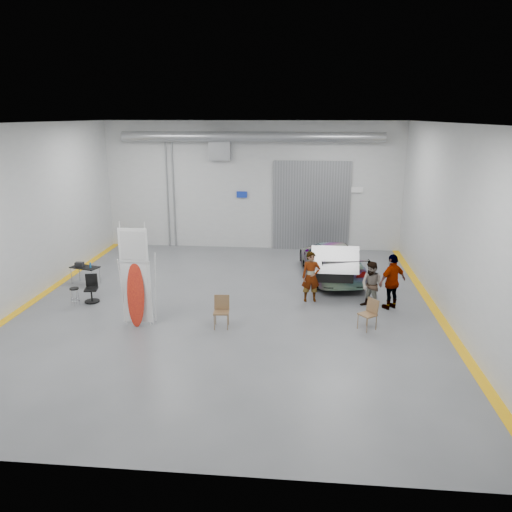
# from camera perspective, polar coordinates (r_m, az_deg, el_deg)

# --- Properties ---
(ground) EXTENTS (16.00, 16.00, 0.00)m
(ground) POSITION_cam_1_polar(r_m,az_deg,el_deg) (16.82, -3.16, -5.96)
(ground) COLOR #56595D
(ground) RESTS_ON ground
(room_shell) EXTENTS (14.02, 16.18, 6.01)m
(room_shell) POSITION_cam_1_polar(r_m,az_deg,el_deg) (17.92, -1.54, 8.91)
(room_shell) COLOR #B6B8BB
(room_shell) RESTS_ON ground
(sedan_car) EXTENTS (2.74, 5.16, 1.42)m
(sedan_car) POSITION_cam_1_polar(r_m,az_deg,el_deg) (19.94, 8.61, -0.44)
(sedan_car) COLOR white
(sedan_car) RESTS_ON ground
(person_a) EXTENTS (0.70, 0.52, 1.77)m
(person_a) POSITION_cam_1_polar(r_m,az_deg,el_deg) (17.23, 6.30, -2.37)
(person_a) COLOR #89634B
(person_a) RESTS_ON ground
(person_b) EXTENTS (0.99, 0.95, 1.60)m
(person_b) POSITION_cam_1_polar(r_m,az_deg,el_deg) (16.95, 13.10, -3.30)
(person_b) COLOR teal
(person_b) RESTS_ON ground
(person_c) EXTENTS (1.15, 0.99, 1.88)m
(person_c) POSITION_cam_1_polar(r_m,az_deg,el_deg) (17.06, 15.31, -2.84)
(person_c) COLOR brown
(person_c) RESTS_ON ground
(surfboard_display) EXTENTS (0.92, 0.27, 3.24)m
(surfboard_display) POSITION_cam_1_polar(r_m,az_deg,el_deg) (15.42, -13.59, -3.25)
(surfboard_display) COLOR white
(surfboard_display) RESTS_ON ground
(folding_chair_near) EXTENTS (0.49, 0.51, 0.97)m
(folding_chair_near) POSITION_cam_1_polar(r_m,az_deg,el_deg) (15.26, -3.96, -7.08)
(folding_chair_near) COLOR brown
(folding_chair_near) RESTS_ON ground
(folding_chair_far) EXTENTS (0.61, 0.71, 0.94)m
(folding_chair_far) POSITION_cam_1_polar(r_m,az_deg,el_deg) (15.47, 12.57, -7.17)
(folding_chair_far) COLOR brown
(folding_chair_far) RESTS_ON ground
(shop_stool) EXTENTS (0.32, 0.32, 0.62)m
(shop_stool) POSITION_cam_1_polar(r_m,az_deg,el_deg) (17.99, -19.99, -4.40)
(shop_stool) COLOR black
(shop_stool) RESTS_ON ground
(work_table) EXTENTS (1.17, 0.81, 0.87)m
(work_table) POSITION_cam_1_polar(r_m,az_deg,el_deg) (20.08, -19.12, -1.17)
(work_table) COLOR gray
(work_table) RESTS_ON ground
(office_chair) EXTENTS (0.51, 0.52, 0.95)m
(office_chair) POSITION_cam_1_polar(r_m,az_deg,el_deg) (18.12, -18.24, -3.72)
(office_chair) COLOR black
(office_chair) RESTS_ON ground
(trunk_lid) EXTENTS (1.66, 1.01, 0.04)m
(trunk_lid) POSITION_cam_1_polar(r_m,az_deg,el_deg) (17.63, 9.07, -0.15)
(trunk_lid) COLOR silver
(trunk_lid) RESTS_ON sedan_car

